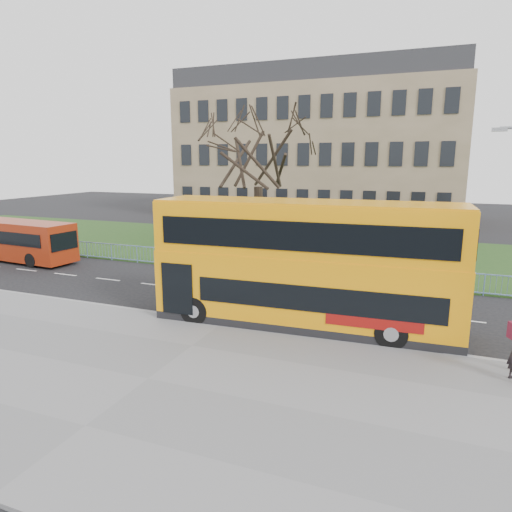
{
  "coord_description": "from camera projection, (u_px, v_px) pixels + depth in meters",
  "views": [
    {
      "loc": [
        7.51,
        -17.14,
        6.43
      ],
      "look_at": [
        0.38,
        1.0,
        2.33
      ],
      "focal_mm": 32.0,
      "sensor_mm": 36.0,
      "label": 1
    }
  ],
  "objects": [
    {
      "name": "ground",
      "position": [
        239.0,
        313.0,
        19.63
      ],
      "size": [
        120.0,
        120.0,
        0.0
      ],
      "primitive_type": "plane",
      "color": "black",
      "rests_on": "ground"
    },
    {
      "name": "pavement",
      "position": [
        148.0,
        380.0,
        13.47
      ],
      "size": [
        80.0,
        10.5,
        0.12
      ],
      "primitive_type": "cube",
      "color": "slate",
      "rests_on": "ground"
    },
    {
      "name": "kerb",
      "position": [
        224.0,
        323.0,
        18.2
      ],
      "size": [
        80.0,
        0.2,
        0.14
      ],
      "primitive_type": "cube",
      "color": "gray",
      "rests_on": "ground"
    },
    {
      "name": "grass_verge",
      "position": [
        319.0,
        251.0,
        32.64
      ],
      "size": [
        80.0,
        15.4,
        0.08
      ],
      "primitive_type": "cube",
      "color": "#1D3D16",
      "rests_on": "ground"
    },
    {
      "name": "guard_railing",
      "position": [
        286.0,
        267.0,
        25.52
      ],
      "size": [
        40.0,
        0.12,
        1.1
      ],
      "primitive_type": null,
      "color": "#7294CC",
      "rests_on": "ground"
    },
    {
      "name": "bare_tree",
      "position": [
        258.0,
        172.0,
        28.64
      ],
      "size": [
        7.87,
        7.87,
        11.24
      ],
      "primitive_type": null,
      "color": "black",
      "rests_on": "grass_verge"
    },
    {
      "name": "civic_building",
      "position": [
        321.0,
        155.0,
        51.85
      ],
      "size": [
        30.0,
        15.0,
        14.0
      ],
      "primitive_type": "cube",
      "color": "#806C51",
      "rests_on": "ground"
    },
    {
      "name": "yellow_bus",
      "position": [
        305.0,
        262.0,
        17.55
      ],
      "size": [
        11.74,
        3.31,
        4.87
      ],
      "rotation": [
        0.0,
        0.0,
        0.05
      ],
      "color": "#FA9C0A",
      "rests_on": "ground"
    },
    {
      "name": "red_bus",
      "position": [
        10.0,
        239.0,
        29.86
      ],
      "size": [
        9.99,
        3.01,
        2.59
      ],
      "rotation": [
        0.0,
        0.0,
        -0.08
      ],
      "color": "maroon",
      "rests_on": "ground"
    }
  ]
}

